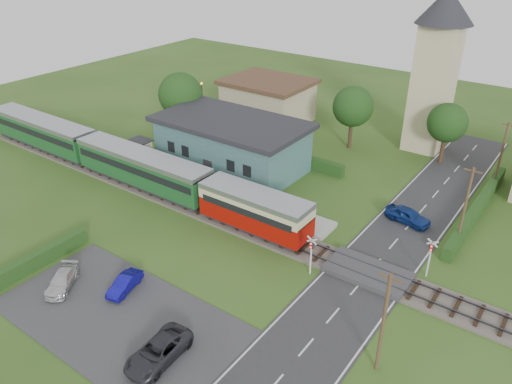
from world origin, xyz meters
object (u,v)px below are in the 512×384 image
Objects in this scene: crossing_signal_far at (431,253)px; car_park_silver at (62,281)px; car_on_road at (408,215)px; train at (121,160)px; car_park_dark at (158,351)px; pedestrian_far at (160,163)px; pedestrian_near at (254,194)px; car_park_blue at (125,284)px; house_west at (268,100)px; crossing_signal_near at (311,250)px; equipment_hut at (140,151)px; church_tower at (437,60)px; station_building at (232,143)px.

crossing_signal_far reaches higher than car_park_silver.
car_on_road reaches higher than car_park_silver.
car_on_road is (26.85, 8.87, -1.45)m from train.
car_park_dark is 25.76m from pedestrian_far.
pedestrian_far is (-11.99, -0.17, -0.13)m from pedestrian_near.
car_park_blue is at bearing -139.94° from crossing_signal_far.
crossing_signal_far is at bearing 4.44° from train.
train is 25.48m from car_park_dark.
crossing_signal_near is at bearing -49.89° from house_west.
car_park_dark is at bearing -103.73° from crossing_signal_near.
equipment_hut is 0.24× the size of house_west.
train reaches higher than pedestrian_far.
church_tower is 29.57m from crossing_signal_near.
crossing_signal_near is at bearing 30.02° from car_park_blue.
car_park_silver is at bearing 152.38° from car_on_road.
church_tower is at bearing 8.53° from house_west.
car_park_dark is (-6.32, -23.90, -0.01)m from car_on_road.
train is 10.81× the size of car_on_road.
equipment_hut is 0.16× the size of station_building.
pedestrian_far is at bearing 111.66° from car_on_road.
pedestrian_near is (-16.55, 0.91, -0.79)m from crossing_signal_far.
house_west is at bearing 144.23° from crossing_signal_far.
station_building is 27.54m from car_park_dark.
house_west is at bearing 130.11° from crossing_signal_near.
car_park_dark is at bearing -151.50° from pedestrian_far.
station_building is 14.87m from house_west.
house_west is at bearing 81.38° from equipment_hut.
church_tower is 5.48× the size of car_park_blue.
crossing_signal_far is 2.12× the size of pedestrian_far.
car_park_silver is at bearing -106.92° from church_tower.
car_park_dark is at bearing -39.68° from car_park_blue.
car_park_silver is 2.40× the size of pedestrian_far.
equipment_hut is 0.78× the size of crossing_signal_far.
crossing_signal_near reaches higher than car_park_dark.
church_tower reaches higher than car_on_road.
car_park_blue is at bearing -2.01° from car_park_silver.
station_building is 1.48× the size of house_west.
station_building is 23.51m from car_park_silver.
crossing_signal_far is 22.18m from car_park_blue.
crossing_signal_near is at bearing -146.31° from crossing_signal_far.
train is 28.01× the size of pedestrian_far.
church_tower reaches higher than equipment_hut.
pedestrian_near is (0.39, 15.15, 0.74)m from car_park_blue.
station_building is (8.00, 5.79, 0.95)m from equipment_hut.
house_west is 36.81m from car_park_blue.
crossing_signal_far is at bearing -15.63° from station_building.
train is 11.68× the size of car_park_silver.
station_building reaches higher than car_park_blue.
pedestrian_near is (-7.95, -22.70, -8.88)m from church_tower.
station_building reaches higher than train.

